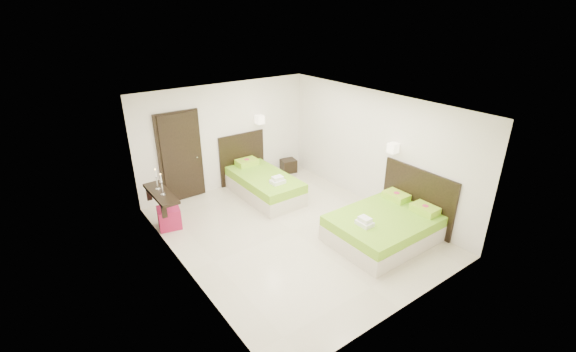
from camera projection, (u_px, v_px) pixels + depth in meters
floor at (293, 231)px, 7.89m from camera, size 5.50×5.50×0.00m
bed_single at (262, 183)px, 9.30m from camera, size 1.26×2.10×1.74m
bed_double at (386, 225)px, 7.53m from camera, size 2.01×1.71×1.66m
nightstand at (288, 166)px, 10.65m from camera, size 0.46×0.43×0.35m
ottoman at (169, 218)px, 7.95m from camera, size 0.52×0.52×0.44m
door at (181, 157)px, 8.81m from camera, size 1.02×0.15×2.14m
console_shelf at (160, 194)px, 7.62m from camera, size 0.35×1.20×0.78m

